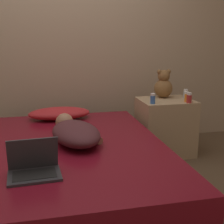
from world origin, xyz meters
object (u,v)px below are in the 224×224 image
object	(u,v)px
teddy_bear	(163,85)
bottle_clear	(186,94)
pillow	(59,113)
laptop	(34,167)
person_lying	(75,132)
bottle_blue	(153,99)
bottle_red	(189,98)
bottle_orange	(186,97)

from	to	relation	value
teddy_bear	bottle_clear	bearing A→B (deg)	-22.18
pillow	laptop	bearing A→B (deg)	-99.99
bottle_clear	teddy_bear	bearing A→B (deg)	157.82
person_lying	teddy_bear	distance (m)	1.31
laptop	bottle_blue	distance (m)	1.54
person_lying	bottle_red	distance (m)	1.27
laptop	bottle_orange	distance (m)	1.83
bottle_red	laptop	bearing A→B (deg)	-146.35
teddy_bear	person_lying	bearing A→B (deg)	-143.71
pillow	person_lying	size ratio (longest dim) A/B	0.82
teddy_bear	laptop	bearing A→B (deg)	-135.58
person_lying	laptop	bearing A→B (deg)	-128.82
person_lying	bottle_orange	xyz separation A→B (m)	(1.18, 0.49, 0.14)
bottle_clear	bottle_blue	size ratio (longest dim) A/B	0.93
bottle_orange	bottle_red	bearing A→B (deg)	-87.49
pillow	bottle_orange	distance (m)	1.30
teddy_bear	bottle_blue	size ratio (longest dim) A/B	2.96
bottle_clear	bottle_red	distance (m)	0.25
person_lying	bottle_red	bearing A→B (deg)	10.33
bottle_red	person_lying	bearing A→B (deg)	-159.79
person_lying	teddy_bear	bearing A→B (deg)	26.40
bottle_orange	pillow	bearing A→B (deg)	169.28
pillow	person_lying	distance (m)	0.74
pillow	bottle_orange	world-z (taller)	bottle_orange
person_lying	bottle_clear	xyz separation A→B (m)	(1.26, 0.68, 0.14)
laptop	bottle_blue	size ratio (longest dim) A/B	3.14
person_lying	laptop	xyz separation A→B (m)	(-0.31, -0.56, -0.03)
laptop	teddy_bear	world-z (taller)	teddy_bear
pillow	laptop	xyz separation A→B (m)	(-0.23, -1.29, -0.01)
bottle_orange	bottle_red	size ratio (longest dim) A/B	1.03
person_lying	laptop	world-z (taller)	laptop
teddy_bear	bottle_blue	bearing A→B (deg)	-127.96
teddy_bear	bottle_orange	bearing A→B (deg)	-62.41
teddy_bear	bottle_red	size ratio (longest dim) A/B	2.95
bottle_blue	bottle_red	size ratio (longest dim) A/B	1.00
bottle_clear	bottle_red	bearing A→B (deg)	-107.68
bottle_blue	bottle_clear	bearing A→B (deg)	23.69
bottle_blue	bottle_red	distance (m)	0.37
person_lying	teddy_bear	xyz separation A→B (m)	(1.04, 0.77, 0.22)
bottle_red	bottle_clear	bearing A→B (deg)	72.32
laptop	teddy_bear	distance (m)	1.91
bottle_red	bottle_blue	bearing A→B (deg)	173.14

